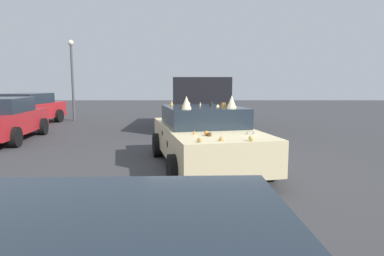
% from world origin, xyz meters
% --- Properties ---
extents(ground_plane, '(60.00, 60.00, 0.00)m').
position_xyz_m(ground_plane, '(0.00, 0.00, 0.00)').
color(ground_plane, '#38383A').
extents(art_car_decorated, '(4.63, 2.76, 1.64)m').
position_xyz_m(art_car_decorated, '(0.03, 0.01, 0.70)').
color(art_car_decorated, beige).
rests_on(art_car_decorated, ground).
extents(parked_van_far_right, '(4.89, 2.38, 2.12)m').
position_xyz_m(parked_van_far_right, '(6.60, -0.05, 1.19)').
color(parked_van_far_right, black).
rests_on(parked_van_far_right, ground).
extents(parked_sedan_near_right, '(4.61, 2.41, 1.45)m').
position_xyz_m(parked_sedan_near_right, '(7.68, 7.88, 0.73)').
color(parked_sedan_near_right, red).
rests_on(parked_sedan_near_right, ground).
extents(parked_sedan_row_back_center, '(4.17, 2.29, 1.44)m').
position_xyz_m(parked_sedan_row_back_center, '(3.48, 6.59, 0.73)').
color(parked_sedan_row_back_center, red).
rests_on(parked_sedan_row_back_center, ground).
extents(lot_lamp_post, '(0.28, 0.28, 4.04)m').
position_xyz_m(lot_lamp_post, '(9.63, 6.32, 2.47)').
color(lot_lamp_post, '#4C4C51').
rests_on(lot_lamp_post, ground).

